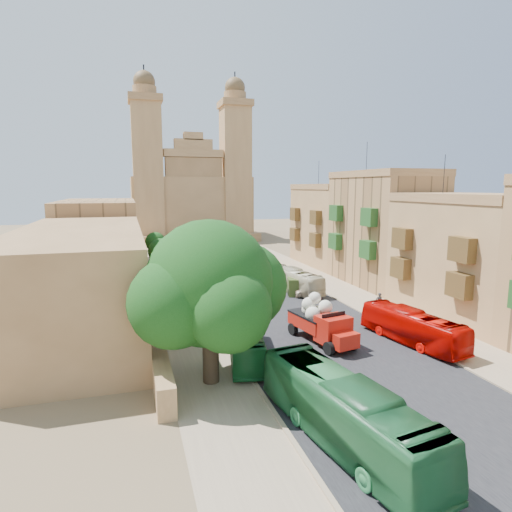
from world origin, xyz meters
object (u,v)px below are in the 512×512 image
street_tree_b (170,275)px  street_tree_c (161,251)px  olive_pickup (296,284)px  bus_green_north (245,340)px  car_blue_a (231,306)px  bus_green_south (344,411)px  church (190,197)px  bus_red_east (412,327)px  bus_cream_east (294,280)px  car_dkblue (203,266)px  car_white_a (233,280)px  pedestrian_a (379,302)px  street_tree_a (185,302)px  street_tree_d (155,242)px  car_white_b (228,259)px  pedestrian_c (388,314)px  red_truck (322,321)px  car_cream (300,290)px  car_blue_b (207,250)px  ficus_tree (211,288)px

street_tree_b → street_tree_c: street_tree_c is taller
olive_pickup → bus_green_north: size_ratio=0.56×
street_tree_b → car_blue_a: bearing=-47.6°
olive_pickup → bus_green_south: bearing=-107.7°
church → street_tree_b: (-10.00, -54.61, -6.73)m
church → bus_green_south: (-4.78, -82.71, -7.93)m
bus_green_north → bus_red_east: bearing=6.4°
bus_red_east → bus_cream_east: bearing=-92.4°
car_dkblue → car_white_a: bearing=-58.5°
car_white_a → pedestrian_a: 18.16m
street_tree_c → car_blue_a: size_ratio=1.66×
bus_red_east → street_tree_a: bearing=-30.1°
bus_green_south → bus_red_east: 15.17m
car_white_a → olive_pickup: bearing=-52.1°
street_tree_d → pedestrian_a: size_ratio=2.66×
car_dkblue → car_white_b: car_dkblue is taller
street_tree_c → street_tree_d: (0.00, 12.00, -0.27)m
street_tree_a → bus_green_south: (5.22, -16.10, -1.39)m
bus_green_south → pedestrian_c: size_ratio=7.40×
street_tree_d → bus_green_south: 52.38m
car_dkblue → pedestrian_c: bearing=-45.7°
red_truck → pedestrian_c: bearing=19.1°
church → red_truck: (-0.02, -70.33, -7.87)m
car_blue_a → pedestrian_c: 14.59m
car_cream → bus_cream_east: bearing=-81.9°
red_truck → car_white_b: size_ratio=2.12×
car_white_b → car_blue_b: bearing=-81.5°
street_tree_a → pedestrian_c: size_ratio=2.90×
street_tree_d → olive_pickup: (14.00, -24.51, -2.32)m
street_tree_c → bus_red_east: street_tree_c is taller
pedestrian_a → car_cream: bearing=-50.0°
bus_cream_east → car_cream: (0.07, -1.58, -0.75)m
bus_green_south → street_tree_a: bearing=98.9°
ficus_tree → car_dkblue: bearing=81.1°
church → street_tree_c: bearing=-103.2°
bus_green_south → pedestrian_a: bearing=44.3°
bus_green_south → bus_cream_east: size_ratio=1.22×
bus_green_south → street_tree_b: bearing=91.5°
car_blue_a → bus_cream_east: bearing=33.3°
church → street_tree_c: (-10.00, -42.61, -5.98)m
ficus_tree → red_truck: ficus_tree is taller
street_tree_c → bus_green_north: size_ratio=0.59×
car_white_a → pedestrian_c: pedestrian_c is taller
pedestrian_c → car_blue_b: bearing=-160.4°
street_tree_b → red_truck: size_ratio=0.62×
car_white_b → car_white_a: bearing=79.1°
street_tree_c → car_blue_a: bearing=-73.8°
pedestrian_a → car_white_a: bearing=-43.1°
street_tree_a → pedestrian_c: (17.70, -1.05, -2.21)m
ficus_tree → pedestrian_c: size_ratio=6.53×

